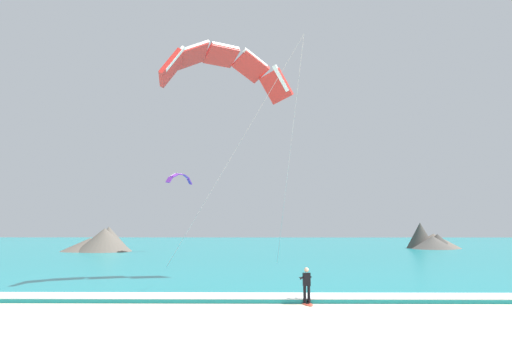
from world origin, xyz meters
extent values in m
cube|color=teal|center=(0.00, 71.79, 0.10)|extent=(200.00, 120.00, 0.20)
cube|color=white|center=(0.00, 12.79, 0.22)|extent=(200.00, 2.07, 0.04)
ellipsoid|color=#E04C38|center=(-0.49, 11.71, 0.03)|extent=(0.66, 1.45, 0.05)
cube|color=black|center=(-0.49, 11.96, 0.07)|extent=(0.17, 0.08, 0.04)
cube|color=black|center=(-0.49, 11.47, 0.07)|extent=(0.17, 0.08, 0.04)
cylinder|color=black|center=(-0.59, 11.70, 0.42)|extent=(0.14, 0.14, 0.84)
cylinder|color=black|center=(-0.39, 11.73, 0.42)|extent=(0.14, 0.14, 0.84)
cube|color=black|center=(-0.49, 11.71, 1.14)|extent=(0.37, 0.25, 0.60)
sphere|color=beige|center=(-0.49, 11.71, 1.58)|extent=(0.22, 0.22, 0.22)
cylinder|color=black|center=(-0.69, 11.84, 1.19)|extent=(0.17, 0.51, 0.22)
cylinder|color=black|center=(-0.33, 11.90, 1.19)|extent=(0.17, 0.51, 0.22)
cylinder|color=black|center=(-0.55, 12.09, 1.19)|extent=(0.55, 0.12, 0.04)
cube|color=#3F3F42|center=(-0.51, 11.83, 0.92)|extent=(0.13, 0.10, 0.10)
cube|color=red|center=(-1.57, 21.17, 13.36)|extent=(2.45, 1.82, 2.28)
cube|color=white|center=(-1.24, 20.60, 13.77)|extent=(1.27, 0.88, 1.79)
cube|color=red|center=(-3.35, 20.87, 14.69)|extent=(2.71, 2.24, 1.84)
cube|color=white|center=(-3.02, 20.30, 15.10)|extent=(1.71, 1.19, 1.17)
cube|color=red|center=(-5.35, 19.96, 15.17)|extent=(2.64, 2.48, 0.99)
cube|color=white|center=(-5.02, 19.40, 15.58)|extent=(1.87, 1.29, 0.29)
cube|color=red|center=(-7.11, 18.65, 14.69)|extent=(2.23, 2.48, 1.84)
cube|color=white|center=(-6.78, 18.09, 15.10)|extent=(1.70, 1.16, 1.17)
cube|color=red|center=(-8.24, 17.23, 13.36)|extent=(1.51, 2.24, 2.28)
cube|color=white|center=(-7.90, 16.67, 13.77)|extent=(1.18, 0.84, 1.79)
cylinder|color=#B2B2B7|center=(-1.00, 16.63, 7.28)|extent=(1.16, 9.09, 12.18)
cylinder|color=#B2B2B7|center=(-4.33, 14.66, 7.28)|extent=(7.83, 5.17, 12.18)
cube|color=purple|center=(-14.75, 50.47, 9.67)|extent=(1.02, 0.86, 0.90)
cube|color=white|center=(-14.98, 50.69, 9.78)|extent=(0.47, 0.49, 0.77)
cube|color=purple|center=(-14.15, 50.92, 10.30)|extent=(1.15, 1.09, 0.66)
cube|color=white|center=(-14.38, 51.13, 10.41)|extent=(0.63, 0.67, 0.49)
cube|color=purple|center=(-13.47, 51.58, 10.53)|extent=(1.17, 1.18, 0.28)
cube|color=white|center=(-13.70, 51.79, 10.63)|extent=(0.68, 0.72, 0.11)
cube|color=purple|center=(-12.86, 52.31, 10.30)|extent=(1.08, 1.16, 0.66)
cube|color=white|center=(-13.09, 52.53, 10.41)|extent=(0.64, 0.66, 0.49)
cube|color=purple|center=(-12.46, 52.95, 9.67)|extent=(0.88, 1.02, 0.90)
cube|color=white|center=(-12.69, 53.16, 9.78)|extent=(0.47, 0.49, 0.77)
cone|color=#56514C|center=(23.16, 60.81, 1.07)|extent=(6.81, 6.81, 2.13)
cone|color=#47423D|center=(24.27, 61.89, 1.21)|extent=(5.41, 5.41, 2.42)
cone|color=#47423D|center=(22.08, 63.04, 2.09)|extent=(4.53, 4.53, 4.17)
cone|color=#665B51|center=(24.09, 63.02, 1.22)|extent=(8.80, 8.80, 2.44)
cone|color=#665B51|center=(-23.97, 53.34, 1.67)|extent=(7.92, 7.92, 3.34)
cone|color=#665B51|center=(-23.94, 55.00, 1.77)|extent=(6.37, 6.37, 3.54)
cone|color=#665B51|center=(-26.24, 54.36, 1.00)|extent=(8.73, 8.73, 2.00)
cone|color=#665B51|center=(-24.94, 56.18, 0.89)|extent=(5.77, 5.77, 1.79)
camera|label=1|loc=(-2.60, -10.88, 3.64)|focal=33.00mm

